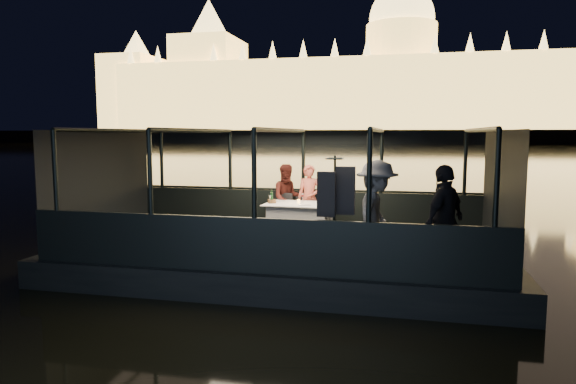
% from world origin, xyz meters
% --- Properties ---
extents(river_water, '(500.00, 500.00, 0.00)m').
position_xyz_m(river_water, '(0.00, 80.00, 0.00)').
color(river_water, black).
rests_on(river_water, ground).
extents(boat_hull, '(8.60, 4.40, 1.00)m').
position_xyz_m(boat_hull, '(0.00, 0.00, 0.00)').
color(boat_hull, black).
rests_on(boat_hull, river_water).
extents(boat_deck, '(8.00, 4.00, 0.04)m').
position_xyz_m(boat_deck, '(0.00, 0.00, 0.48)').
color(boat_deck, black).
rests_on(boat_deck, boat_hull).
extents(gunwale_port, '(8.00, 0.08, 0.90)m').
position_xyz_m(gunwale_port, '(0.00, 2.00, 0.95)').
color(gunwale_port, black).
rests_on(gunwale_port, boat_deck).
extents(gunwale_starboard, '(8.00, 0.08, 0.90)m').
position_xyz_m(gunwale_starboard, '(0.00, -2.00, 0.95)').
color(gunwale_starboard, black).
rests_on(gunwale_starboard, boat_deck).
extents(cabin_glass_port, '(8.00, 0.02, 1.40)m').
position_xyz_m(cabin_glass_port, '(0.00, 2.00, 2.10)').
color(cabin_glass_port, '#99B2B2').
rests_on(cabin_glass_port, gunwale_port).
extents(cabin_glass_starboard, '(8.00, 0.02, 1.40)m').
position_xyz_m(cabin_glass_starboard, '(0.00, -2.00, 2.10)').
color(cabin_glass_starboard, '#99B2B2').
rests_on(cabin_glass_starboard, gunwale_starboard).
extents(cabin_roof_glass, '(8.00, 4.00, 0.02)m').
position_xyz_m(cabin_roof_glass, '(0.00, 0.00, 2.80)').
color(cabin_roof_glass, '#99B2B2').
rests_on(cabin_roof_glass, boat_deck).
extents(end_wall_fore, '(0.02, 4.00, 2.30)m').
position_xyz_m(end_wall_fore, '(-4.00, 0.00, 1.65)').
color(end_wall_fore, black).
rests_on(end_wall_fore, boat_deck).
extents(end_wall_aft, '(0.02, 4.00, 2.30)m').
position_xyz_m(end_wall_aft, '(4.00, 0.00, 1.65)').
color(end_wall_aft, black).
rests_on(end_wall_aft, boat_deck).
extents(canopy_ribs, '(8.00, 4.00, 2.30)m').
position_xyz_m(canopy_ribs, '(0.00, 0.00, 1.65)').
color(canopy_ribs, black).
rests_on(canopy_ribs, boat_deck).
extents(embankment, '(400.00, 140.00, 6.00)m').
position_xyz_m(embankment, '(0.00, 210.00, 1.00)').
color(embankment, '#423D33').
rests_on(embankment, ground).
extents(parliament_building, '(220.00, 32.00, 60.00)m').
position_xyz_m(parliament_building, '(0.00, 175.00, 29.00)').
color(parliament_building, '#F2D18C').
rests_on(parliament_building, embankment).
extents(dining_table_central, '(1.50, 1.12, 0.77)m').
position_xyz_m(dining_table_central, '(0.17, 0.81, 0.89)').
color(dining_table_central, white).
rests_on(dining_table_central, boat_deck).
extents(chair_port_left, '(0.54, 0.54, 0.90)m').
position_xyz_m(chair_port_left, '(-0.33, 1.29, 0.95)').
color(chair_port_left, black).
rests_on(chair_port_left, boat_deck).
extents(chair_port_right, '(0.49, 0.49, 0.81)m').
position_xyz_m(chair_port_right, '(0.11, 1.38, 0.95)').
color(chair_port_right, black).
rests_on(chair_port_right, boat_deck).
extents(coat_stand, '(0.54, 0.44, 1.89)m').
position_xyz_m(coat_stand, '(1.21, -1.49, 1.40)').
color(coat_stand, black).
rests_on(coat_stand, boat_deck).
extents(person_woman_coral, '(0.60, 0.45, 1.54)m').
position_xyz_m(person_woman_coral, '(0.23, 1.58, 1.25)').
color(person_woman_coral, '#D2604C').
rests_on(person_woman_coral, boat_deck).
extents(person_man_maroon, '(0.91, 0.82, 1.55)m').
position_xyz_m(person_man_maroon, '(-0.27, 1.55, 1.25)').
color(person_man_maroon, '#3F1611').
rests_on(person_man_maroon, boat_deck).
extents(passenger_stripe, '(0.80, 1.25, 1.82)m').
position_xyz_m(passenger_stripe, '(1.89, -1.42, 1.35)').
color(passenger_stripe, white).
rests_on(passenger_stripe, boat_deck).
extents(passenger_dark, '(0.92, 1.11, 1.77)m').
position_xyz_m(passenger_dark, '(2.94, -1.55, 1.35)').
color(passenger_dark, black).
rests_on(passenger_dark, boat_deck).
extents(wine_bottle, '(0.07, 0.07, 0.29)m').
position_xyz_m(wine_bottle, '(-0.43, 0.72, 1.42)').
color(wine_bottle, '#133618').
rests_on(wine_bottle, dining_table_central).
extents(bread_basket, '(0.24, 0.24, 0.07)m').
position_xyz_m(bread_basket, '(-0.43, 0.75, 1.31)').
color(bread_basket, brown).
rests_on(bread_basket, dining_table_central).
extents(amber_candle, '(0.06, 0.06, 0.08)m').
position_xyz_m(amber_candle, '(0.13, 0.84, 1.31)').
color(amber_candle, '#FFAE3F').
rests_on(amber_candle, dining_table_central).
extents(plate_near, '(0.32, 0.32, 0.02)m').
position_xyz_m(plate_near, '(0.31, 0.55, 1.27)').
color(plate_near, white).
rests_on(plate_near, dining_table_central).
extents(plate_far, '(0.28, 0.28, 0.02)m').
position_xyz_m(plate_far, '(-0.31, 1.03, 1.27)').
color(plate_far, white).
rests_on(plate_far, dining_table_central).
extents(wine_glass_white, '(0.06, 0.06, 0.18)m').
position_xyz_m(wine_glass_white, '(-0.43, 0.59, 1.36)').
color(wine_glass_white, white).
rests_on(wine_glass_white, dining_table_central).
extents(wine_glass_red, '(0.08, 0.08, 0.19)m').
position_xyz_m(wine_glass_red, '(0.19, 1.01, 1.36)').
color(wine_glass_red, silver).
rests_on(wine_glass_red, dining_table_central).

